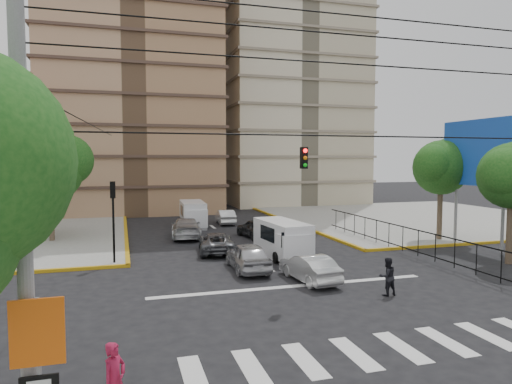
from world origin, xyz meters
name	(u,v)px	position (x,y,z in m)	size (l,w,h in m)	color
ground	(303,294)	(0.00, 0.00, 0.00)	(160.00, 160.00, 0.00)	black
sidewalk_ne	(415,217)	(20.00, 20.00, 0.07)	(26.00, 26.00, 0.15)	gray
crosswalk_stripes	(379,350)	(0.00, -6.00, 0.01)	(12.00, 2.40, 0.01)	silver
stop_line	(293,286)	(0.00, 1.20, 0.01)	(13.00, 0.40, 0.01)	silver
tower_beige	(287,20)	(14.00, 40.00, 24.00)	(17.00, 16.00, 48.00)	tan
park_fence	(418,259)	(9.00, 4.50, 0.00)	(0.10, 22.50, 1.66)	black
billboard	(479,155)	(14.45, 6.00, 6.00)	(0.36, 6.20, 8.10)	slate
tree_park_c	(442,165)	(14.09, 9.01, 5.34)	(4.65, 3.80, 7.25)	#473828
tree_tudor	(51,167)	(-11.90, 16.01, 5.22)	(5.39, 4.40, 7.43)	#473828
traffic_light_nw	(113,208)	(-7.80, 7.80, 3.11)	(0.28, 0.22, 4.40)	black
traffic_light_hanging	(325,155)	(0.00, -2.04, 5.90)	(18.00, 9.12, 0.92)	black
utility_pole_sw	(23,216)	(-9.00, -9.00, 4.77)	(1.40, 0.28, 9.00)	slate
district_sign	(38,349)	(-8.80, -9.24, 2.45)	(0.90, 0.12, 3.20)	slate
van_right_lane	(284,240)	(1.65, 6.94, 1.03)	(2.25, 4.83, 2.11)	silver
van_left_lane	(193,215)	(-1.59, 20.39, 1.03)	(2.05, 4.80, 2.13)	silver
car_silver_front_left	(248,256)	(-1.14, 4.66, 0.73)	(1.72, 4.29, 1.46)	#A9A9AE
car_white_front_right	(309,268)	(1.07, 1.79, 0.64)	(1.36, 3.89, 1.28)	silver
car_grey_mid_left	(216,242)	(-1.83, 9.54, 0.62)	(2.06, 4.47, 1.24)	#54565C
car_silver_rear_left	(186,228)	(-2.89, 15.29, 0.74)	(2.07, 5.10, 1.48)	#AFAFB3
car_darkgrey_mid_right	(256,228)	(2.01, 13.88, 0.70)	(1.66, 4.13, 1.41)	#252527
car_white_rear_right	(225,217)	(1.40, 21.36, 0.64)	(1.35, 3.87, 1.27)	silver
pedestrian_sw_corner	(115,380)	(-7.57, -7.74, 0.99)	(0.61, 0.40, 1.67)	#9F183B
pedestrian_crosswalk	(387,277)	(3.33, -1.21, 0.81)	(0.79, 0.61, 1.62)	black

